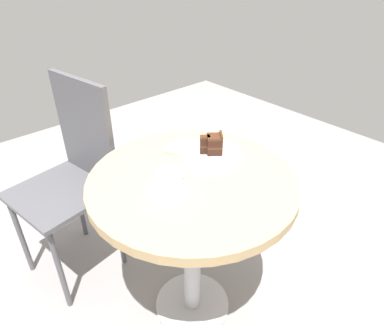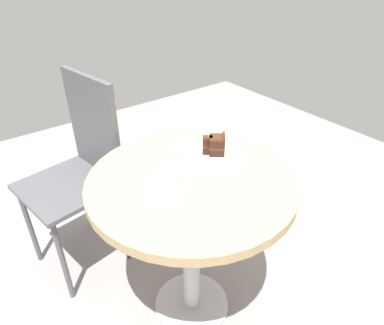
% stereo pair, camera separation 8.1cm
% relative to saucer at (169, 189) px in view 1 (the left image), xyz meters
% --- Properties ---
extents(ground_plane, '(4.40, 4.40, 0.01)m').
position_rel_saucer_xyz_m(ground_plane, '(0.11, 0.00, -0.71)').
color(ground_plane, gray).
rests_on(ground_plane, ground).
extents(cafe_table, '(0.73, 0.73, 0.70)m').
position_rel_saucer_xyz_m(cafe_table, '(0.11, 0.00, -0.12)').
color(cafe_table, tan).
rests_on(cafe_table, ground).
extents(saucer, '(0.15, 0.15, 0.01)m').
position_rel_saucer_xyz_m(saucer, '(0.00, 0.00, 0.00)').
color(saucer, white).
rests_on(saucer, cafe_table).
extents(coffee_cup, '(0.12, 0.09, 0.06)m').
position_rel_saucer_xyz_m(coffee_cup, '(0.01, -0.00, 0.04)').
color(coffee_cup, white).
rests_on(coffee_cup, saucer).
extents(teaspoon, '(0.09, 0.07, 0.00)m').
position_rel_saucer_xyz_m(teaspoon, '(-0.01, 0.05, 0.01)').
color(teaspoon, '#B7B7BC').
rests_on(teaspoon, saucer).
extents(cake_plate, '(0.24, 0.24, 0.01)m').
position_rel_saucer_xyz_m(cake_plate, '(0.26, 0.06, 0.00)').
color(cake_plate, white).
rests_on(cake_plate, cafe_table).
extents(cake_slice, '(0.09, 0.08, 0.08)m').
position_rel_saucer_xyz_m(cake_slice, '(0.26, 0.06, 0.04)').
color(cake_slice, black).
rests_on(cake_slice, cake_plate).
extents(fork, '(0.06, 0.14, 0.00)m').
position_rel_saucer_xyz_m(fork, '(0.21, 0.11, 0.01)').
color(fork, '#B7B7BC').
rests_on(fork, cake_plate).
extents(napkin, '(0.17, 0.16, 0.00)m').
position_rel_saucer_xyz_m(napkin, '(0.23, 0.18, -0.00)').
color(napkin, beige).
rests_on(napkin, cafe_table).
extents(cafe_chair, '(0.43, 0.43, 0.94)m').
position_rel_saucer_xyz_m(cafe_chair, '(-0.08, 0.57, -0.15)').
color(cafe_chair, '#4C4C51').
rests_on(cafe_chair, ground).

